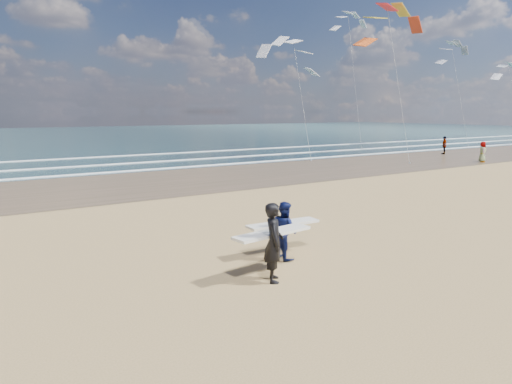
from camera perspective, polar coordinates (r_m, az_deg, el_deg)
wet_sand_strip at (r=37.78m, az=13.05°, el=3.56°), size 220.00×12.00×0.01m
ocean at (r=84.67m, az=-14.25°, el=6.95°), size 220.00×100.00×0.02m
foam_breakers at (r=45.36m, az=3.87°, el=4.89°), size 220.00×11.70×0.05m
surfer_near at (r=11.09m, az=2.21°, el=-6.18°), size 2.25×1.17×1.95m
surfer_far at (r=12.82m, az=3.58°, el=-4.71°), size 2.23×1.09×1.63m
beachgoer_0 at (r=41.73m, az=26.46°, el=4.52°), size 0.96×0.95×1.68m
beachgoer_1 at (r=48.00m, az=22.47°, el=5.42°), size 1.03×1.00×1.73m
kite_0 at (r=40.70m, az=16.89°, el=15.90°), size 7.59×4.94×14.15m
kite_1 at (r=41.01m, az=5.43°, el=13.54°), size 6.56×4.82×11.50m
kite_2 at (r=61.33m, az=23.92°, el=12.24°), size 5.77×4.73×13.48m
kite_5 at (r=55.90m, az=12.10°, el=14.63°), size 5.36×4.69×16.58m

